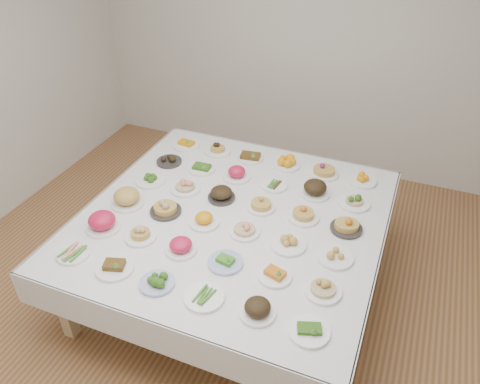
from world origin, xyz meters
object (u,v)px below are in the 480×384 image
at_px(dish_18, 150,178).
at_px(dish_35, 363,178).
at_px(display_table, 233,222).
at_px(dish_0, 73,253).

relative_size(dish_18, dish_35, 1.03).
distance_m(display_table, dish_0, 1.21).
xyz_separation_m(dish_18, dish_35, (1.69, 0.69, 0.00)).
distance_m(display_table, dish_18, 0.87).
height_order(dish_0, dish_18, dish_18).
xyz_separation_m(display_table, dish_18, (-0.84, 0.17, 0.10)).
distance_m(dish_0, dish_35, 2.41).
relative_size(dish_0, dish_18, 0.90).
distance_m(dish_0, dish_18, 1.01).
distance_m(display_table, dish_35, 1.21).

